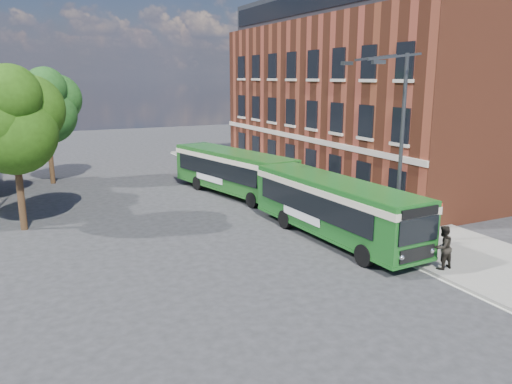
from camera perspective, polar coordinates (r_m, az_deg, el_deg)
ground at (r=23.92m, az=2.88°, el=-6.43°), size 120.00×120.00×0.00m
pavement at (r=33.94m, az=6.79°, el=-0.50°), size 6.00×48.00×0.15m
kerb_line at (r=32.46m, az=2.24°, el=-1.17°), size 0.12×48.00×0.01m
brick_office at (r=40.35m, az=12.51°, el=11.31°), size 12.10×26.00×14.20m
street_lamp at (r=23.92m, az=15.62°, el=4.93°), size 2.96×2.38×9.00m
bus_stop_sign at (r=23.56m, az=20.05°, el=-3.68°), size 0.35×0.08×2.52m
bus_front at (r=25.02m, az=8.93°, el=-1.31°), size 3.16×11.26×3.02m
bus_rear at (r=34.28m, az=-2.68°, el=2.71°), size 4.87×11.40×3.02m
pedestrian_a at (r=25.10m, az=19.26°, el=-3.94°), size 0.69×0.59×1.61m
pedestrian_b at (r=22.15m, az=20.57°, el=-5.93°), size 0.94×0.75×1.86m
tree_left at (r=28.38m, az=-25.93°, el=7.45°), size 5.10×4.85×8.61m
tree_right at (r=40.50m, az=-22.78°, el=9.11°), size 5.15×4.90×8.69m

